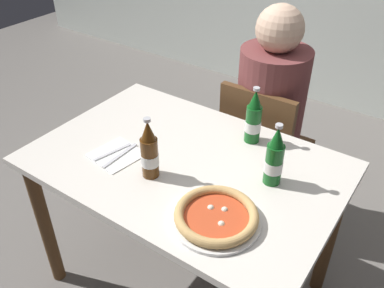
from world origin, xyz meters
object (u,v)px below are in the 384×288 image
(beer_bottle_center, at_px, (274,159))
(beer_bottle_right, at_px, (254,119))
(dining_table_main, at_px, (185,183))
(diner_seated, at_px, (268,126))
(beer_bottle_left, at_px, (149,152))
(pizza_margherita_near, at_px, (216,216))
(chair_behind_table, at_px, (261,147))
(napkin_with_cutlery, at_px, (116,155))

(beer_bottle_center, height_order, beer_bottle_right, same)
(dining_table_main, xyz_separation_m, diner_seated, (0.05, 0.66, -0.05))
(diner_seated, height_order, beer_bottle_left, diner_seated)
(dining_table_main, bearing_deg, diner_seated, 85.31)
(diner_seated, bearing_deg, pizza_margherita_near, -75.76)
(dining_table_main, height_order, beer_bottle_left, beer_bottle_left)
(dining_table_main, relative_size, chair_behind_table, 1.41)
(diner_seated, xyz_separation_m, napkin_with_cutlery, (-0.30, -0.79, 0.17))
(napkin_with_cutlery, bearing_deg, diner_seated, 69.19)
(pizza_margherita_near, bearing_deg, beer_bottle_right, 104.61)
(pizza_margherita_near, bearing_deg, diner_seated, 104.24)
(diner_seated, relative_size, napkin_with_cutlery, 5.90)
(beer_bottle_center, bearing_deg, pizza_margherita_near, -102.03)
(diner_seated, height_order, pizza_margherita_near, diner_seated)
(beer_bottle_left, distance_m, napkin_with_cutlery, 0.22)
(diner_seated, bearing_deg, dining_table_main, -94.69)
(chair_behind_table, bearing_deg, dining_table_main, 84.39)
(chair_behind_table, xyz_separation_m, napkin_with_cutlery, (-0.30, -0.74, 0.27))
(chair_behind_table, height_order, napkin_with_cutlery, chair_behind_table)
(beer_bottle_left, relative_size, beer_bottle_right, 1.00)
(chair_behind_table, bearing_deg, pizza_margherita_near, 104.56)
(beer_bottle_right, bearing_deg, pizza_margherita_near, -75.39)
(beer_bottle_center, bearing_deg, beer_bottle_left, -150.31)
(pizza_margherita_near, relative_size, beer_bottle_right, 1.20)
(beer_bottle_left, xyz_separation_m, napkin_with_cutlery, (-0.19, 0.02, -0.10))
(beer_bottle_center, height_order, napkin_with_cutlery, beer_bottle_center)
(dining_table_main, bearing_deg, pizza_margherita_near, -37.06)
(beer_bottle_right, bearing_deg, chair_behind_table, 105.65)
(beer_bottle_center, distance_m, beer_bottle_right, 0.27)
(beer_bottle_left, bearing_deg, beer_bottle_right, 64.22)
(beer_bottle_center, relative_size, napkin_with_cutlery, 1.21)
(pizza_margherita_near, xyz_separation_m, beer_bottle_left, (-0.33, 0.06, 0.08))
(dining_table_main, distance_m, beer_bottle_left, 0.27)
(dining_table_main, distance_m, napkin_with_cutlery, 0.30)
(pizza_margherita_near, bearing_deg, napkin_with_cutlery, 171.22)
(beer_bottle_right, bearing_deg, diner_seated, 103.77)
(chair_behind_table, height_order, diner_seated, diner_seated)
(diner_seated, bearing_deg, beer_bottle_left, -97.56)
(chair_behind_table, distance_m, napkin_with_cutlery, 0.84)
(beer_bottle_left, height_order, beer_bottle_center, same)
(chair_behind_table, bearing_deg, beer_bottle_left, 81.41)
(pizza_margherita_near, relative_size, beer_bottle_left, 1.20)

